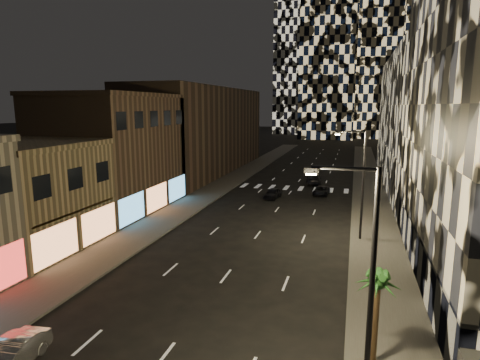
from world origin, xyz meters
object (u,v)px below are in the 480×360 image
Objects in this scene: streetlight_far at (360,177)px; car_dark_rightlane at (321,191)px; palm_tree at (377,287)px; streetlight_near at (365,275)px; car_silver_parked at (10,357)px; car_dark_oncoming at (314,179)px; car_dark_midlane at (273,193)px.

car_dark_rightlane is at bearing 104.63° from streetlight_far.
palm_tree is at bearing -87.83° from streetlight_far.
streetlight_near is at bearing -102.33° from palm_tree.
car_dark_oncoming reaches higher than car_silver_parked.
palm_tree is (0.65, 2.95, -1.71)m from streetlight_near.
car_silver_parked reaches higher than car_dark_midlane.
streetlight_far is 25.10m from car_dark_oncoming.
car_dark_rightlane is (9.80, 38.39, -0.11)m from car_silver_parked.
streetlight_far is 17.15m from palm_tree.
streetlight_near is 3.47m from palm_tree.
streetlight_near is 20.00m from streetlight_far.
palm_tree is (14.80, 4.65, 2.99)m from car_silver_parked.
streetlight_far reaches higher than palm_tree.
car_dark_midlane is at bearing 65.34° from car_dark_oncoming.
car_silver_parked is at bearing -162.56° from palm_tree.
palm_tree is at bearing -78.71° from car_dark_rightlane.
car_silver_parked is (-14.15, -1.70, -4.70)m from streetlight_near.
car_silver_parked is (-14.15, -21.70, -4.70)m from streetlight_far.
car_dark_midlane is 11.36m from car_dark_oncoming.
car_silver_parked is at bearing -173.16° from streetlight_near.
car_dark_oncoming is (8.12, 45.62, 0.05)m from car_silver_parked.
streetlight_far is (0.00, 20.00, 0.00)m from streetlight_near.
palm_tree is at bearing 9.83° from car_silver_parked.
streetlight_far is 17.90m from car_dark_rightlane.
streetlight_near is 2.13× the size of palm_tree.
car_dark_oncoming is at bearing 77.94° from car_dark_midlane.
streetlight_near is 2.27× the size of car_silver_parked.
car_dark_midlane is (-9.88, 33.22, -4.74)m from streetlight_near.
streetlight_near is 15.01m from car_silver_parked.
palm_tree reaches higher than car_dark_midlane.
streetlight_far is 17.17m from car_dark_midlane.
palm_tree is (10.53, -30.27, 3.03)m from car_dark_midlane.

